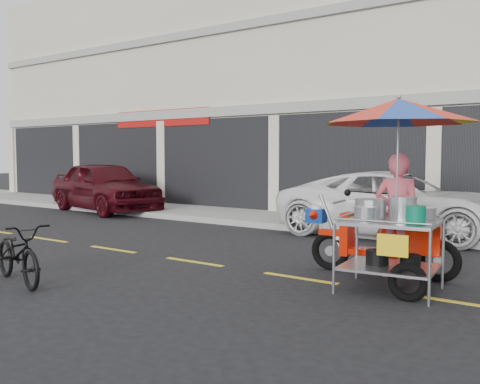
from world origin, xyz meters
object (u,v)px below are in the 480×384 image
Objects in this scene: white_pickup at (397,204)px; maroon_sedan at (105,186)px; near_bicycle at (18,253)px; food_vendor_rig at (395,167)px.

maroon_sedan is at bearing 88.31° from white_pickup.
white_pickup is at bearing -6.84° from near_bicycle.
maroon_sedan is 0.92× the size of white_pickup.
food_vendor_rig reaches higher than white_pickup.
maroon_sedan is 11.43m from food_vendor_rig.
near_bicycle is at bearing 155.61° from white_pickup.
maroon_sedan is at bearing 56.89° from near_bicycle.
near_bicycle is (6.44, -6.93, -0.37)m from maroon_sedan.
maroon_sedan is 1.72× the size of food_vendor_rig.
white_pickup is (9.19, 0.30, -0.09)m from maroon_sedan.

